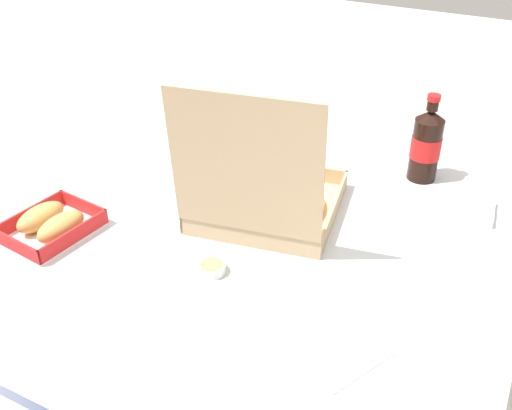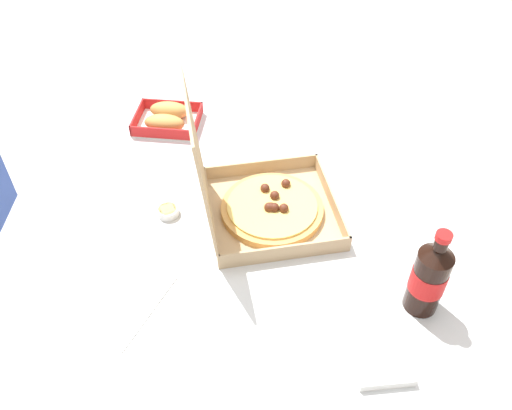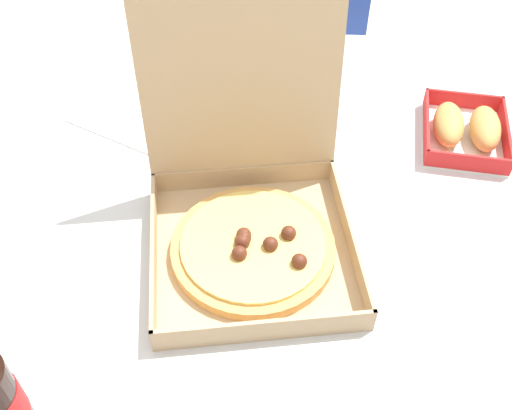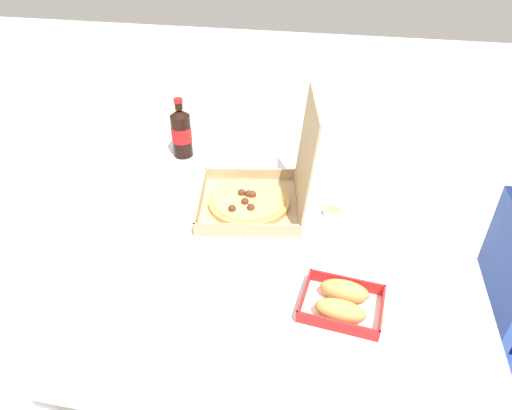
{
  "view_description": "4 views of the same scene",
  "coord_description": "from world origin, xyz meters",
  "views": [
    {
      "loc": [
        -0.59,
        0.94,
        1.5
      ],
      "look_at": [
        -0.08,
        -0.05,
        0.79
      ],
      "focal_mm": 42.03,
      "sensor_mm": 36.0,
      "label": 1
    },
    {
      "loc": [
        -1.02,
        -0.08,
        1.7
      ],
      "look_at": [
        -0.08,
        -0.08,
        0.77
      ],
      "focal_mm": 37.47,
      "sensor_mm": 36.0,
      "label": 2
    },
    {
      "loc": [
        -0.03,
        -0.71,
        1.49
      ],
      "look_at": [
        -0.07,
        -0.05,
        0.78
      ],
      "focal_mm": 42.33,
      "sensor_mm": 36.0,
      "label": 3
    },
    {
      "loc": [
        1.08,
        0.13,
        1.58
      ],
      "look_at": [
        -0.04,
        -0.09,
        0.77
      ],
      "focal_mm": 31.85,
      "sensor_mm": 36.0,
      "label": 4
    }
  ],
  "objects": [
    {
      "name": "ground_plane",
      "position": [
        0.0,
        0.0,
        0.0
      ],
      "size": [
        10.0,
        10.0,
        0.0
      ],
      "primitive_type": "plane",
      "color": "beige"
    },
    {
      "name": "dining_table",
      "position": [
        0.0,
        0.0,
        0.67
      ],
      "size": [
        1.3,
        1.09,
        0.74
      ],
      "color": "silver",
      "rests_on": "ground_plane"
    },
    {
      "name": "pizza_box_open",
      "position": [
        -0.08,
        -0.09,
        0.79
      ],
      "size": [
        0.37,
        0.39,
        0.36
      ],
      "color": "tan",
      "rests_on": "dining_table"
    },
    {
      "name": "bread_side_box",
      "position": [
        0.31,
        0.19,
        0.76
      ],
      "size": [
        0.17,
        0.21,
        0.06
      ],
      "color": "white",
      "rests_on": "dining_table"
    },
    {
      "name": "cola_bottle",
      "position": [
        -0.35,
        -0.43,
        0.83
      ],
      "size": [
        0.07,
        0.07,
        0.22
      ],
      "color": "black",
      "rests_on": "dining_table"
    },
    {
      "name": "paper_menu",
      "position": [
        -0.34,
        0.21,
        0.74
      ],
      "size": [
        0.25,
        0.23,
        0.0
      ],
      "primitive_type": "cube",
      "rotation": [
        0.0,
        0.0,
        -0.45
      ],
      "color": "white",
      "rests_on": "dining_table"
    },
    {
      "name": "napkin_pile",
      "position": [
        -0.49,
        -0.32,
        0.75
      ],
      "size": [
        0.12,
        0.12,
        0.02
      ],
      "primitive_type": "cube",
      "rotation": [
        0.0,
        0.0,
        0.1
      ],
      "color": "white",
      "rests_on": "dining_table"
    },
    {
      "name": "dipping_sauce_cup",
      "position": [
        -0.07,
        0.14,
        0.75
      ],
      "size": [
        0.06,
        0.06,
        0.02
      ],
      "color": "white",
      "rests_on": "dining_table"
    }
  ]
}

